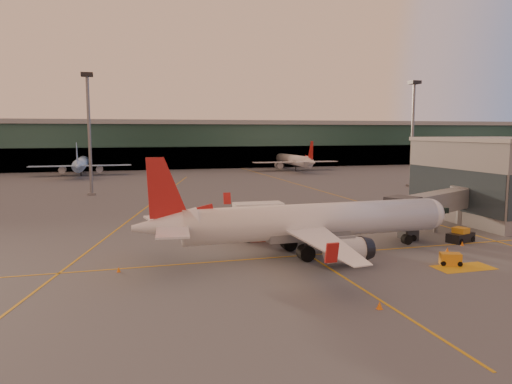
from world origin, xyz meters
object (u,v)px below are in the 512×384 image
object	(u,v)px
gpu_cart	(450,259)
main_airplane	(305,223)
catering_truck	(259,219)
pushback_tug	(461,236)

from	to	relation	value
gpu_cart	main_airplane	bearing A→B (deg)	170.45
main_airplane	catering_truck	distance (m)	9.13
catering_truck	gpu_cart	distance (m)	22.87
main_airplane	catering_truck	world-z (taller)	main_airplane
main_airplane	pushback_tug	xyz separation A→B (m)	(20.83, 0.66, -2.85)
catering_truck	pushback_tug	size ratio (longest dim) A/B	1.57
main_airplane	pushback_tug	distance (m)	21.03
main_airplane	gpu_cart	xyz separation A→B (m)	(12.78, -8.02, -2.98)
catering_truck	gpu_cart	bearing A→B (deg)	-45.56
catering_truck	pushback_tug	distance (m)	24.94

